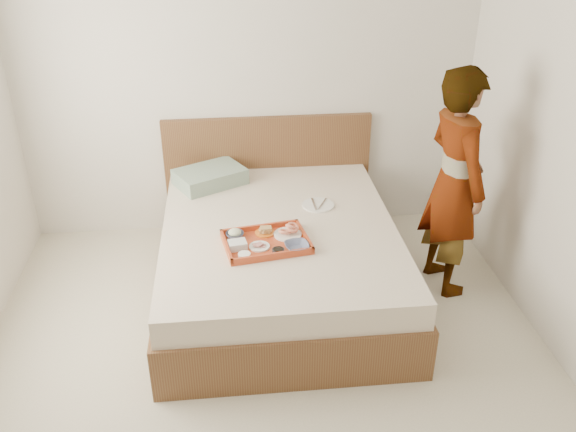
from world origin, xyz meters
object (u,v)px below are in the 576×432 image
Objects in this scene: tray at (266,242)px; dinner_plate at (318,205)px; bed at (279,258)px; person at (454,183)px.

tray is 0.64m from dinner_plate.
tray is 2.30× the size of dinner_plate.
bed is 1.29m from person.
tray reaches higher than bed.
dinner_plate is at bearing 39.40° from bed.
person reaches higher than bed.
tray is at bearing -129.43° from dinner_plate.
dinner_plate is 0.95m from person.
bed is 1.26× the size of person.
person is at bearing -0.77° from bed.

